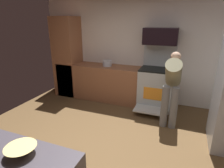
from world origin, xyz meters
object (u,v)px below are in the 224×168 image
object	(u,v)px
microwave	(161,36)
mixing_bowl_large	(21,150)
stock_pot	(107,63)
person_cook	(172,83)
oven_range	(156,87)

from	to	relation	value
microwave	mixing_bowl_large	size ratio (longest dim) A/B	2.79
stock_pot	mixing_bowl_large	bearing A→B (deg)	-79.90
person_cook	oven_range	bearing A→B (deg)	120.16
microwave	oven_range	bearing A→B (deg)	-90.00
oven_range	stock_pot	xyz separation A→B (m)	(-1.25, 0.02, 0.47)
person_cook	mixing_bowl_large	size ratio (longest dim) A/B	5.31
microwave	mixing_bowl_large	world-z (taller)	microwave
oven_range	stock_pot	bearing A→B (deg)	179.30
microwave	stock_pot	world-z (taller)	microwave
mixing_bowl_large	microwave	bearing A→B (deg)	78.83
microwave	mixing_bowl_large	bearing A→B (deg)	-101.17
microwave	person_cook	size ratio (longest dim) A/B	0.52
microwave	mixing_bowl_large	xyz separation A→B (m)	(-0.67, -3.37, -0.72)
oven_range	stock_pot	size ratio (longest dim) A/B	6.42
oven_range	person_cook	xyz separation A→B (m)	(0.38, -0.66, 0.34)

